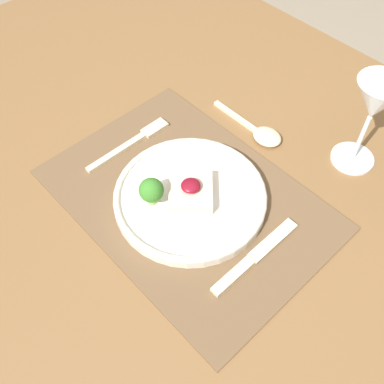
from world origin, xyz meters
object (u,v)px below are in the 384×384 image
(spoon, at_px, (263,134))
(wine_glass_near, at_px, (375,106))
(dinner_plate, at_px, (191,195))
(fork, at_px, (134,141))
(knife, at_px, (250,261))

(spoon, distance_m, wine_glass_near, 0.21)
(dinner_plate, xyz_separation_m, fork, (-0.17, 0.01, -0.01))
(fork, relative_size, spoon, 1.08)
(fork, xyz_separation_m, spoon, (0.15, 0.19, 0.00))
(knife, relative_size, wine_glass_near, 1.03)
(dinner_plate, xyz_separation_m, spoon, (-0.02, 0.20, -0.01))
(fork, distance_m, spoon, 0.24)
(dinner_plate, bearing_deg, spoon, 94.34)
(dinner_plate, distance_m, knife, 0.15)
(knife, distance_m, wine_glass_near, 0.32)
(fork, distance_m, wine_glass_near, 0.42)
(fork, bearing_deg, knife, -5.92)
(fork, height_order, knife, knife)
(wine_glass_near, bearing_deg, knife, -86.95)
(spoon, bearing_deg, dinner_plate, -87.06)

